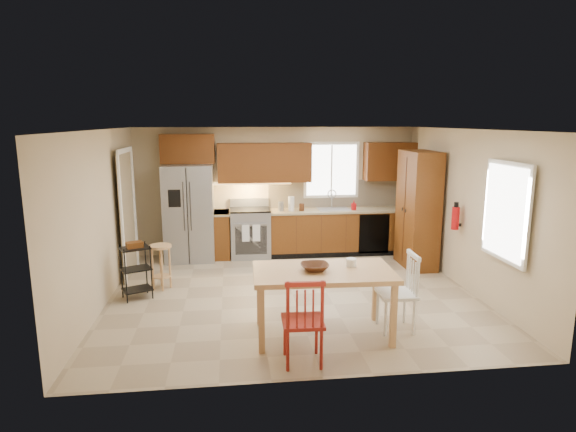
# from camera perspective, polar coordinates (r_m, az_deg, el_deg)

# --- Properties ---
(floor) EXTENTS (5.50, 5.50, 0.00)m
(floor) POSITION_cam_1_polar(r_m,az_deg,el_deg) (7.50, 0.55, -9.25)
(floor) COLOR tan
(floor) RESTS_ON ground
(ceiling) EXTENTS (5.50, 5.00, 0.02)m
(ceiling) POSITION_cam_1_polar(r_m,az_deg,el_deg) (7.02, 0.59, 10.22)
(ceiling) COLOR silver
(ceiling) RESTS_ON ground
(wall_back) EXTENTS (5.50, 0.02, 2.50)m
(wall_back) POSITION_cam_1_polar(r_m,az_deg,el_deg) (9.61, -1.35, 3.03)
(wall_back) COLOR #CCB793
(wall_back) RESTS_ON ground
(wall_front) EXTENTS (5.50, 0.02, 2.50)m
(wall_front) POSITION_cam_1_polar(r_m,az_deg,el_deg) (4.76, 4.46, -5.62)
(wall_front) COLOR #CCB793
(wall_front) RESTS_ON ground
(wall_left) EXTENTS (0.02, 5.00, 2.50)m
(wall_left) POSITION_cam_1_polar(r_m,az_deg,el_deg) (7.33, -21.26, -0.34)
(wall_left) COLOR #CCB793
(wall_left) RESTS_ON ground
(wall_right) EXTENTS (0.02, 5.00, 2.50)m
(wall_right) POSITION_cam_1_polar(r_m,az_deg,el_deg) (7.98, 20.54, 0.61)
(wall_right) COLOR #CCB793
(wall_right) RESTS_ON ground
(refrigerator) EXTENTS (0.92, 0.75, 1.82)m
(refrigerator) POSITION_cam_1_polar(r_m,az_deg,el_deg) (9.28, -11.62, 0.38)
(refrigerator) COLOR gray
(refrigerator) RESTS_ON floor
(range_stove) EXTENTS (0.76, 0.63, 0.92)m
(range_stove) POSITION_cam_1_polar(r_m,az_deg,el_deg) (9.41, -4.49, -2.08)
(range_stove) COLOR gray
(range_stove) RESTS_ON floor
(base_cabinet_narrow) EXTENTS (0.30, 0.60, 0.90)m
(base_cabinet_narrow) POSITION_cam_1_polar(r_m,az_deg,el_deg) (9.42, -7.83, -2.20)
(base_cabinet_narrow) COLOR #623112
(base_cabinet_narrow) RESTS_ON floor
(base_cabinet_run) EXTENTS (2.92, 0.60, 0.90)m
(base_cabinet_run) POSITION_cam_1_polar(r_m,az_deg,el_deg) (9.67, 6.47, -1.81)
(base_cabinet_run) COLOR #623112
(base_cabinet_run) RESTS_ON floor
(dishwasher) EXTENTS (0.60, 0.02, 0.78)m
(dishwasher) POSITION_cam_1_polar(r_m,az_deg,el_deg) (9.54, 10.15, -2.10)
(dishwasher) COLOR black
(dishwasher) RESTS_ON floor
(backsplash) EXTENTS (2.92, 0.03, 0.55)m
(backsplash) POSITION_cam_1_polar(r_m,az_deg,el_deg) (9.81, 6.19, 2.69)
(backsplash) COLOR beige
(backsplash) RESTS_ON wall_back
(upper_over_fridge) EXTENTS (1.00, 0.35, 0.55)m
(upper_over_fridge) POSITION_cam_1_polar(r_m,az_deg,el_deg) (9.34, -11.81, 7.80)
(upper_over_fridge) COLOR #5A2F0F
(upper_over_fridge) RESTS_ON wall_back
(upper_left_block) EXTENTS (1.80, 0.35, 0.75)m
(upper_left_block) POSITION_cam_1_polar(r_m,az_deg,el_deg) (9.35, -2.80, 6.33)
(upper_left_block) COLOR #5A2F0F
(upper_left_block) RESTS_ON wall_back
(upper_right_block) EXTENTS (1.00, 0.35, 0.75)m
(upper_right_block) POSITION_cam_1_polar(r_m,az_deg,el_deg) (9.84, 11.97, 6.36)
(upper_right_block) COLOR #5A2F0F
(upper_right_block) RESTS_ON wall_back
(window_back) EXTENTS (1.12, 0.04, 1.12)m
(window_back) POSITION_cam_1_polar(r_m,az_deg,el_deg) (9.70, 5.15, 5.45)
(window_back) COLOR white
(window_back) RESTS_ON wall_back
(sink) EXTENTS (0.62, 0.46, 0.16)m
(sink) POSITION_cam_1_polar(r_m,az_deg,el_deg) (9.55, 5.42, 0.55)
(sink) COLOR gray
(sink) RESTS_ON base_cabinet_run
(undercab_glow) EXTENTS (1.60, 0.30, 0.01)m
(undercab_glow) POSITION_cam_1_polar(r_m,az_deg,el_deg) (9.35, -4.61, 3.88)
(undercab_glow) COLOR #FFBF66
(undercab_glow) RESTS_ON wall_back
(soap_bottle) EXTENTS (0.09, 0.09, 0.19)m
(soap_bottle) POSITION_cam_1_polar(r_m,az_deg,el_deg) (9.51, 7.80, 1.29)
(soap_bottle) COLOR #AD0C0E
(soap_bottle) RESTS_ON base_cabinet_run
(paper_towel) EXTENTS (0.12, 0.12, 0.28)m
(paper_towel) POSITION_cam_1_polar(r_m,az_deg,el_deg) (9.32, 0.39, 1.47)
(paper_towel) COLOR white
(paper_towel) RESTS_ON base_cabinet_run
(canister_steel) EXTENTS (0.11, 0.11, 0.18)m
(canister_steel) POSITION_cam_1_polar(r_m,az_deg,el_deg) (9.31, -0.83, 1.14)
(canister_steel) COLOR gray
(canister_steel) RESTS_ON base_cabinet_run
(canister_wood) EXTENTS (0.10, 0.10, 0.14)m
(canister_wood) POSITION_cam_1_polar(r_m,az_deg,el_deg) (9.33, 1.63, 1.04)
(canister_wood) COLOR #462312
(canister_wood) RESTS_ON base_cabinet_run
(pantry) EXTENTS (0.50, 0.95, 2.10)m
(pantry) POSITION_cam_1_polar(r_m,az_deg,el_deg) (8.96, 15.15, 0.73)
(pantry) COLOR #623112
(pantry) RESTS_ON floor
(fire_extinguisher) EXTENTS (0.12, 0.12, 0.36)m
(fire_extinguisher) POSITION_cam_1_polar(r_m,az_deg,el_deg) (8.09, 19.23, -0.25)
(fire_extinguisher) COLOR #AD0C0E
(fire_extinguisher) RESTS_ON wall_right
(window_right) EXTENTS (0.04, 1.02, 1.32)m
(window_right) POSITION_cam_1_polar(r_m,az_deg,el_deg) (6.93, 24.45, 0.46)
(window_right) COLOR white
(window_right) RESTS_ON wall_right
(doorway) EXTENTS (0.04, 0.95, 2.10)m
(doorway) POSITION_cam_1_polar(r_m,az_deg,el_deg) (8.60, -18.55, 0.10)
(doorway) COLOR #8C7A59
(doorway) RESTS_ON wall_left
(dining_table) EXTENTS (1.73, 1.01, 0.83)m
(dining_table) POSITION_cam_1_polar(r_m,az_deg,el_deg) (6.03, 4.16, -10.29)
(dining_table) COLOR tan
(dining_table) RESTS_ON floor
(chair_red) EXTENTS (0.48, 0.48, 1.00)m
(chair_red) POSITION_cam_1_polar(r_m,az_deg,el_deg) (5.35, 1.75, -12.18)
(chair_red) COLOR maroon
(chair_red) RESTS_ON floor
(chair_white) EXTENTS (0.48, 0.48, 1.00)m
(chair_white) POSITION_cam_1_polar(r_m,az_deg,el_deg) (6.29, 12.71, -8.81)
(chair_white) COLOR white
(chair_white) RESTS_ON floor
(table_bowl) EXTENTS (0.35, 0.35, 0.08)m
(table_bowl) POSITION_cam_1_polar(r_m,az_deg,el_deg) (5.87, 3.19, -6.50)
(table_bowl) COLOR #462312
(table_bowl) RESTS_ON dining_table
(table_jar) EXTENTS (0.14, 0.14, 0.16)m
(table_jar) POSITION_cam_1_polar(r_m,az_deg,el_deg) (6.06, 7.49, -5.70)
(table_jar) COLOR white
(table_jar) RESTS_ON dining_table
(bar_stool) EXTENTS (0.44, 0.44, 0.71)m
(bar_stool) POSITION_cam_1_polar(r_m,az_deg,el_deg) (7.89, -14.78, -5.86)
(bar_stool) COLOR tan
(bar_stool) RESTS_ON floor
(utility_cart) EXTENTS (0.51, 0.46, 0.82)m
(utility_cart) POSITION_cam_1_polar(r_m,az_deg,el_deg) (7.56, -17.55, -6.32)
(utility_cart) COLOR black
(utility_cart) RESTS_ON floor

